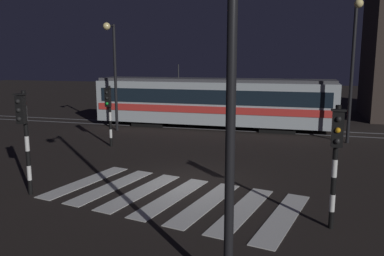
{
  "coord_description": "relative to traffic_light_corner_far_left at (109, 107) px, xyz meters",
  "views": [
    {
      "loc": [
        4.02,
        -13.29,
        4.45
      ],
      "look_at": [
        -0.81,
        3.55,
        1.4
      ],
      "focal_mm": 36.76,
      "sensor_mm": 36.0,
      "label": 1
    }
  ],
  "objects": [
    {
      "name": "traffic_light_corner_near_left",
      "position": [
        0.9,
        -7.46,
        0.22
      ],
      "size": [
        0.36,
        0.42,
        3.48
      ],
      "color": "black",
      "rests_on": "ground"
    },
    {
      "name": "crosswalk_zebra",
      "position": [
        5.55,
        -6.37,
        -2.07
      ],
      "size": [
        8.67,
        5.64,
        0.02
      ],
      "color": "silver",
      "rests_on": "ground"
    },
    {
      "name": "rail_near",
      "position": [
        5.55,
        6.34,
        -2.06
      ],
      "size": [
        80.0,
        0.12,
        0.03
      ],
      "primitive_type": "cube",
      "color": "#59595E",
      "rests_on": "ground"
    },
    {
      "name": "tram",
      "position": [
        3.79,
        7.05,
        -0.33
      ],
      "size": [
        15.76,
        2.58,
        4.15
      ],
      "color": "#B2BCC1",
      "rests_on": "ground"
    },
    {
      "name": "ground_plane",
      "position": [
        5.55,
        -4.69,
        -2.08
      ],
      "size": [
        120.0,
        120.0,
        0.0
      ],
      "primitive_type": "plane",
      "color": "black"
    },
    {
      "name": "street_lamp_near_kerb",
      "position": [
        8.33,
        -11.39,
        2.6
      ],
      "size": [
        0.44,
        1.21,
        7.4
      ],
      "color": "black",
      "rests_on": "ground"
    },
    {
      "name": "street_lamp_trackside_right",
      "position": [
        11.93,
        4.18,
        2.6
      ],
      "size": [
        0.44,
        1.21,
        7.4
      ],
      "color": "black",
      "rests_on": "ground"
    },
    {
      "name": "street_lamp_trackside_left",
      "position": [
        -1.85,
        4.19,
        2.17
      ],
      "size": [
        0.44,
        1.21,
        6.62
      ],
      "color": "black",
      "rests_on": "ground"
    },
    {
      "name": "traffic_light_corner_far_left",
      "position": [
        0.0,
        0.0,
        0.0
      ],
      "size": [
        0.36,
        0.42,
        3.15
      ],
      "color": "black",
      "rests_on": "ground"
    },
    {
      "name": "traffic_light_corner_near_right",
      "position": [
        10.42,
        -7.53,
        0.11
      ],
      "size": [
        0.36,
        0.42,
        3.31
      ],
      "color": "black",
      "rests_on": "ground"
    },
    {
      "name": "rail_far",
      "position": [
        5.55,
        7.78,
        -2.06
      ],
      "size": [
        80.0,
        0.12,
        0.03
      ],
      "primitive_type": "cube",
      "color": "#59595E",
      "rests_on": "ground"
    }
  ]
}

